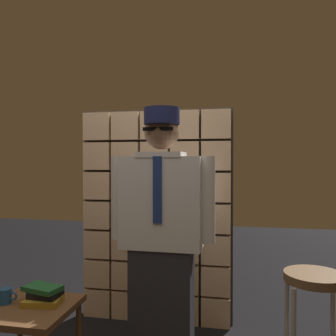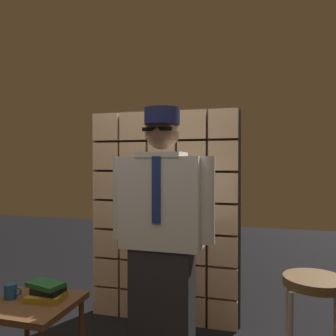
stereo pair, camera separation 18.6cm
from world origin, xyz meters
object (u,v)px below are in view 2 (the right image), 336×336
object	(u,v)px
bar_stool	(314,313)
book_stack	(47,291)
coffee_mug	(11,291)
standing_person	(162,237)
side_table	(33,312)

from	to	relation	value
bar_stool	book_stack	distance (m)	1.64
book_stack	coffee_mug	xyz separation A→B (m)	(-0.23, -0.05, -0.01)
standing_person	side_table	bearing A→B (deg)	-157.64
standing_person	book_stack	xyz separation A→B (m)	(-0.72, -0.24, -0.35)
bar_stool	book_stack	xyz separation A→B (m)	(-1.64, -0.10, -0.01)
standing_person	coffee_mug	size ratio (longest dim) A/B	14.10
bar_stool	side_table	world-z (taller)	bar_stool
standing_person	side_table	size ratio (longest dim) A/B	3.40
side_table	book_stack	bearing A→B (deg)	45.18
bar_stool	coffee_mug	size ratio (longest dim) A/B	6.23
bar_stool	coffee_mug	bearing A→B (deg)	-175.44
side_table	coffee_mug	world-z (taller)	coffee_mug
book_stack	coffee_mug	bearing A→B (deg)	-167.83
bar_stool	side_table	xyz separation A→B (m)	(-1.70, -0.16, -0.13)
standing_person	side_table	distance (m)	0.96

